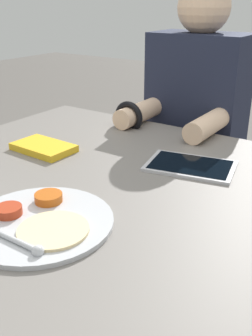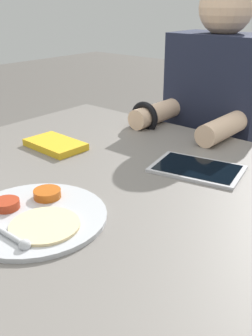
{
  "view_description": "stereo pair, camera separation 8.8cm",
  "coord_description": "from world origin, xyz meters",
  "px_view_note": "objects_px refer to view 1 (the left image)",
  "views": [
    {
      "loc": [
        0.47,
        -0.67,
        1.13
      ],
      "look_at": [
        0.02,
        -0.0,
        0.78
      ],
      "focal_mm": 42.0,
      "sensor_mm": 36.0,
      "label": 1
    },
    {
      "loc": [
        0.54,
        -0.62,
        1.13
      ],
      "look_at": [
        0.02,
        -0.0,
        0.78
      ],
      "focal_mm": 42.0,
      "sensor_mm": 36.0,
      "label": 2
    }
  ],
  "objects_px": {
    "red_notebook": "(44,148)",
    "tablet_device": "(190,166)",
    "thali_tray": "(40,221)",
    "person_diner": "(193,153)"
  },
  "relations": [
    {
      "from": "thali_tray",
      "to": "tablet_device",
      "type": "bearing_deg",
      "value": 74.05
    },
    {
      "from": "thali_tray",
      "to": "red_notebook",
      "type": "distance_m",
      "value": 0.42
    },
    {
      "from": "thali_tray",
      "to": "red_notebook",
      "type": "height_order",
      "value": "thali_tray"
    },
    {
      "from": "tablet_device",
      "to": "person_diner",
      "type": "relative_size",
      "value": 0.21
    },
    {
      "from": "thali_tray",
      "to": "red_notebook",
      "type": "relative_size",
      "value": 1.6
    },
    {
      "from": "red_notebook",
      "to": "tablet_device",
      "type": "xyz_separation_m",
      "value": [
        0.41,
        0.13,
        -0.0
      ]
    },
    {
      "from": "person_diner",
      "to": "tablet_device",
      "type": "bearing_deg",
      "value": -66.49
    },
    {
      "from": "person_diner",
      "to": "thali_tray",
      "type": "bearing_deg",
      "value": -84.83
    },
    {
      "from": "red_notebook",
      "to": "tablet_device",
      "type": "relative_size",
      "value": 0.72
    },
    {
      "from": "red_notebook",
      "to": "person_diner",
      "type": "xyz_separation_m",
      "value": [
        0.21,
        0.6,
        -0.16
      ]
    }
  ]
}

